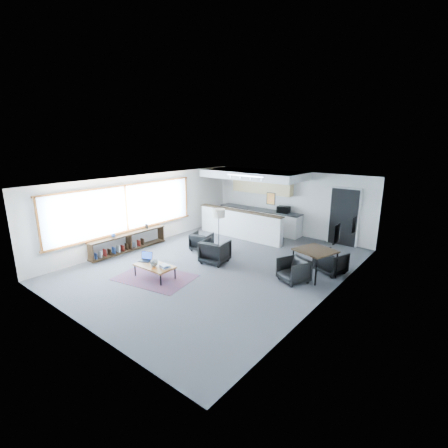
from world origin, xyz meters
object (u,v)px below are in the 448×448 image
Objects in this scene: floor_lamp at (219,215)px; dining_chair_far at (331,263)px; ceramic_pot at (154,263)px; laptop at (146,258)px; dining_chair_near at (293,271)px; armchair_right at (215,250)px; book_stack at (165,266)px; microwave at (283,209)px; coffee_table at (155,266)px; dining_table at (315,252)px; armchair_left at (202,241)px.

floor_lamp is 2.42× the size of dining_chair_far.
floor_lamp is at bearing 91.54° from ceramic_pot.
ceramic_pot is (0.56, -0.15, 0.04)m from laptop.
dining_chair_near is (3.21, -0.63, -1.02)m from floor_lamp.
armchair_right is 0.54× the size of floor_lamp.
floor_lamp is at bearing 97.96° from book_stack.
laptop is 0.52× the size of armchair_right.
ceramic_pot is at bearing 62.03° from dining_chair_far.
floor_lamp is 3.12× the size of microwave.
dining_chair_far is (0.59, 1.26, 0.00)m from dining_chair_near.
coffee_table is 0.16m from ceramic_pot.
dining_chair_far is 1.29× the size of microwave.
armchair_right is at bearing 37.97° from laptop.
armchair_right is 0.68× the size of dining_table.
floor_lamp reaches higher than book_stack.
dining_chair_near is (3.19, 2.24, -0.04)m from coffee_table.
book_stack is (0.37, 0.06, 0.07)m from coffee_table.
book_stack is 3.56m from dining_chair_near.
armchair_left reaches higher than book_stack.
dining_table is at bearing 42.57° from book_stack.
armchair_right is at bearing 43.74° from dining_chair_far.
ceramic_pot is 5.14m from dining_chair_far.
coffee_table is at bearing -33.51° from laptop.
laptop is (-0.50, 0.10, 0.10)m from coffee_table.
floor_lamp is at bearing 88.59° from coffee_table.
dining_table is 0.87m from dining_chair_near.
laptop is at bearing -99.74° from floor_lamp.
dining_chair_far is (3.21, 1.52, -0.10)m from armchair_right.
dining_table is at bearing 12.94° from laptop.
laptop is 0.68× the size of dining_chair_near.
book_stack is 6.07m from microwave.
microwave is at bearing 147.04° from dining_chair_near.
dining_chair_near is 1.39m from dining_chair_far.
armchair_left is 0.85× the size of armchair_right.
ceramic_pot is 0.36× the size of dining_chair_near.
floor_lamp is at bearing -166.73° from dining_chair_near.
laptop is at bearing 56.85° from dining_chair_far.
laptop is 0.35× the size of dining_table.
coffee_table is 0.52m from laptop.
ceramic_pot is at bearing -139.05° from dining_table.
ceramic_pot is 0.32× the size of armchair_left.
armchair_right reaches higher than dining_chair_far.
dining_table is at bearing -172.40° from armchair_right.
microwave is at bearing -126.19° from armchair_left.
armchair_left is 4.45m from dining_chair_far.
dining_chair_near is 0.98× the size of dining_chair_far.
armchair_right reaches higher than coffee_table.
dining_chair_far is at bearing 89.41° from dining_chair_near.
book_stack is at bearing -137.43° from dining_table.
ceramic_pot is at bearing 65.38° from armchair_right.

